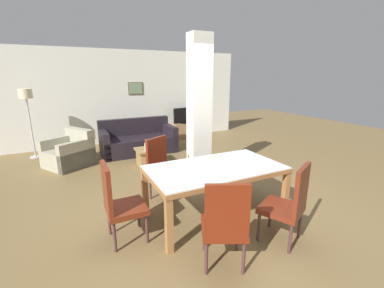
{
  "coord_description": "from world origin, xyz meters",
  "views": [
    {
      "loc": [
        -1.79,
        -2.87,
        1.99
      ],
      "look_at": [
        0.0,
        0.73,
        0.9
      ],
      "focal_mm": 24.0,
      "sensor_mm": 36.0,
      "label": 1
    }
  ],
  "objects_px": {
    "sofa": "(138,141)",
    "tv_stand": "(187,130)",
    "tv_screen": "(187,116)",
    "dining_chair_head_left": "(118,201)",
    "armchair": "(70,153)",
    "bottle": "(146,147)",
    "dining_chair_far_left": "(162,167)",
    "dining_table": "(215,176)",
    "dining_chair_near_left": "(225,222)",
    "dining_chair_near_right": "(289,202)",
    "coffee_table": "(149,156)",
    "floor_lamp": "(27,101)"
  },
  "relations": [
    {
      "from": "dining_chair_near_left",
      "to": "armchair",
      "type": "distance_m",
      "value": 4.44
    },
    {
      "from": "armchair",
      "to": "tv_stand",
      "type": "xyz_separation_m",
      "value": [
        3.58,
        1.39,
        -0.06
      ]
    },
    {
      "from": "dining_table",
      "to": "sofa",
      "type": "height_order",
      "value": "sofa"
    },
    {
      "from": "dining_table",
      "to": "bottle",
      "type": "bearing_deg",
      "value": 97.22
    },
    {
      "from": "dining_chair_head_left",
      "to": "armchair",
      "type": "relative_size",
      "value": 0.87
    },
    {
      "from": "armchair",
      "to": "coffee_table",
      "type": "bearing_deg",
      "value": -146.81
    },
    {
      "from": "coffee_table",
      "to": "tv_screen",
      "type": "xyz_separation_m",
      "value": [
        1.97,
        2.14,
        0.5
      ]
    },
    {
      "from": "dining_chair_near_left",
      "to": "armchair",
      "type": "bearing_deg",
      "value": 133.6
    },
    {
      "from": "dining_chair_far_left",
      "to": "armchair",
      "type": "bearing_deg",
      "value": -87.65
    },
    {
      "from": "dining_chair_near_left",
      "to": "tv_screen",
      "type": "xyz_separation_m",
      "value": [
        2.24,
        5.62,
        0.17
      ]
    },
    {
      "from": "dining_chair_near_left",
      "to": "dining_chair_far_left",
      "type": "height_order",
      "value": "same"
    },
    {
      "from": "armchair",
      "to": "bottle",
      "type": "height_order",
      "value": "armchair"
    },
    {
      "from": "sofa",
      "to": "tv_stand",
      "type": "xyz_separation_m",
      "value": [
        1.92,
        1.03,
        -0.07
      ]
    },
    {
      "from": "dining_table",
      "to": "coffee_table",
      "type": "height_order",
      "value": "dining_table"
    },
    {
      "from": "dining_table",
      "to": "dining_chair_far_left",
      "type": "distance_m",
      "value": 1.02
    },
    {
      "from": "bottle",
      "to": "dining_chair_far_left",
      "type": "bearing_deg",
      "value": -96.14
    },
    {
      "from": "dining_chair_near_left",
      "to": "floor_lamp",
      "type": "height_order",
      "value": "floor_lamp"
    },
    {
      "from": "dining_chair_near_left",
      "to": "coffee_table",
      "type": "distance_m",
      "value": 3.5
    },
    {
      "from": "dining_chair_head_left",
      "to": "coffee_table",
      "type": "height_order",
      "value": "dining_chair_head_left"
    },
    {
      "from": "sofa",
      "to": "coffee_table",
      "type": "distance_m",
      "value": 1.12
    },
    {
      "from": "tv_stand",
      "to": "armchair",
      "type": "bearing_deg",
      "value": -158.73
    },
    {
      "from": "dining_chair_head_left",
      "to": "sofa",
      "type": "distance_m",
      "value": 3.84
    },
    {
      "from": "tv_screen",
      "to": "dining_chair_head_left",
      "type": "bearing_deg",
      "value": 47.82
    },
    {
      "from": "dining_chair_far_left",
      "to": "tv_stand",
      "type": "height_order",
      "value": "dining_chair_far_left"
    },
    {
      "from": "dining_table",
      "to": "floor_lamp",
      "type": "relative_size",
      "value": 1.12
    },
    {
      "from": "armchair",
      "to": "tv_screen",
      "type": "bearing_deg",
      "value": -100.57
    },
    {
      "from": "dining_chair_far_left",
      "to": "sofa",
      "type": "xyz_separation_m",
      "value": [
        0.32,
        2.74,
        -0.24
      ]
    },
    {
      "from": "bottle",
      "to": "coffee_table",
      "type": "bearing_deg",
      "value": 54.01
    },
    {
      "from": "dining_chair_head_left",
      "to": "armchair",
      "type": "distance_m",
      "value": 3.32
    },
    {
      "from": "sofa",
      "to": "tv_screen",
      "type": "height_order",
      "value": "tv_screen"
    },
    {
      "from": "dining_table",
      "to": "tv_stand",
      "type": "distance_m",
      "value": 5.02
    },
    {
      "from": "dining_chair_near_left",
      "to": "dining_chair_head_left",
      "type": "bearing_deg",
      "value": 158.99
    },
    {
      "from": "dining_chair_far_left",
      "to": "tv_screen",
      "type": "xyz_separation_m",
      "value": [
        2.24,
        3.77,
        0.17
      ]
    },
    {
      "from": "dining_table",
      "to": "dining_chair_near_left",
      "type": "relative_size",
      "value": 1.86
    },
    {
      "from": "sofa",
      "to": "tv_stand",
      "type": "distance_m",
      "value": 2.18
    },
    {
      "from": "dining_table",
      "to": "tv_screen",
      "type": "relative_size",
      "value": 1.89
    },
    {
      "from": "dining_table",
      "to": "dining_chair_near_right",
      "type": "height_order",
      "value": "dining_chair_near_right"
    },
    {
      "from": "dining_chair_near_right",
      "to": "bottle",
      "type": "bearing_deg",
      "value": 76.51
    },
    {
      "from": "dining_chair_near_left",
      "to": "tv_screen",
      "type": "relative_size",
      "value": 1.02
    },
    {
      "from": "dining_chair_near_right",
      "to": "coffee_table",
      "type": "xyz_separation_m",
      "value": [
        -0.66,
        3.45,
        -0.33
      ]
    },
    {
      "from": "dining_table",
      "to": "dining_chair_head_left",
      "type": "height_order",
      "value": "dining_chair_head_left"
    },
    {
      "from": "floor_lamp",
      "to": "tv_screen",
      "type": "bearing_deg",
      "value": 4.51
    },
    {
      "from": "dining_chair_head_left",
      "to": "bottle",
      "type": "height_order",
      "value": "dining_chair_head_left"
    },
    {
      "from": "dining_chair_near_right",
      "to": "sofa",
      "type": "bearing_deg",
      "value": 71.06
    },
    {
      "from": "dining_chair_near_left",
      "to": "dining_chair_far_left",
      "type": "bearing_deg",
      "value": 115.99
    },
    {
      "from": "dining_chair_near_left",
      "to": "bottle",
      "type": "relative_size",
      "value": 3.98
    },
    {
      "from": "dining_chair_near_right",
      "to": "sofa",
      "type": "distance_m",
      "value": 4.61
    },
    {
      "from": "dining_chair_head_left",
      "to": "coffee_table",
      "type": "xyz_separation_m",
      "value": [
        1.15,
        2.53,
        -0.33
      ]
    },
    {
      "from": "dining_table",
      "to": "tv_screen",
      "type": "distance_m",
      "value": 5.0
    },
    {
      "from": "dining_table",
      "to": "coffee_table",
      "type": "xyz_separation_m",
      "value": [
        -0.2,
        2.53,
        -0.42
      ]
    }
  ]
}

